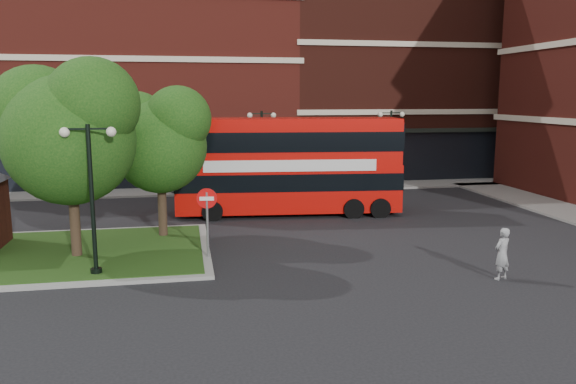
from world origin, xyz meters
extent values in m
plane|color=black|center=(0.00, 0.00, 0.00)|extent=(120.00, 120.00, 0.00)
cube|color=slate|center=(0.00, 16.50, 0.06)|extent=(44.00, 3.00, 0.12)
cube|color=maroon|center=(-8.00, 24.00, 7.00)|extent=(26.00, 12.00, 14.00)
cube|color=#471911|center=(14.00, 24.00, 8.00)|extent=(18.00, 12.00, 16.00)
cube|color=gray|center=(-8.00, 3.00, 0.06)|extent=(12.60, 7.60, 0.12)
cube|color=#19380F|center=(-8.00, 3.00, 0.07)|extent=(12.00, 7.00, 0.15)
cylinder|color=#2D2116|center=(-6.50, 2.50, 1.96)|extent=(0.36, 0.36, 3.92)
sphere|color=#123F0F|center=(-6.50, 2.50, 4.34)|extent=(4.60, 4.60, 4.60)
sphere|color=#123F0F|center=(-7.65, 3.19, 5.25)|extent=(3.45, 3.45, 3.45)
sphere|color=#123F0F|center=(-5.58, 2.04, 5.60)|extent=(3.22, 3.22, 3.22)
cylinder|color=#2D2116|center=(-3.50, 5.00, 1.74)|extent=(0.36, 0.36, 3.47)
sphere|color=#123F0F|center=(-3.50, 5.00, 3.84)|extent=(3.80, 3.80, 3.80)
sphere|color=#123F0F|center=(-4.45, 5.57, 4.65)|extent=(2.85, 2.85, 2.85)
sphere|color=#123F0F|center=(-2.74, 4.62, 4.96)|extent=(2.66, 2.66, 2.66)
cylinder|color=black|center=(-5.50, 0.20, 2.50)|extent=(0.14, 0.14, 5.00)
cylinder|color=black|center=(-5.50, 0.20, 0.15)|extent=(0.36, 0.36, 0.30)
cube|color=black|center=(-5.50, 0.20, 4.85)|extent=(1.40, 0.06, 0.06)
sphere|color=#F2EACC|center=(-6.20, 0.20, 4.75)|extent=(0.32, 0.32, 0.32)
sphere|color=#F2EACC|center=(-4.80, 0.20, 4.75)|extent=(0.32, 0.32, 0.32)
cylinder|color=black|center=(2.00, 14.50, 2.50)|extent=(0.14, 0.14, 5.00)
cylinder|color=black|center=(2.00, 14.50, 0.15)|extent=(0.36, 0.36, 0.30)
cube|color=black|center=(2.00, 14.50, 4.85)|extent=(1.40, 0.06, 0.06)
sphere|color=#F2EACC|center=(1.30, 14.50, 4.75)|extent=(0.32, 0.32, 0.32)
sphere|color=#F2EACC|center=(2.70, 14.50, 4.75)|extent=(0.32, 0.32, 0.32)
cylinder|color=black|center=(10.00, 14.50, 2.50)|extent=(0.14, 0.14, 5.00)
cylinder|color=black|center=(10.00, 14.50, 0.15)|extent=(0.36, 0.36, 0.30)
cube|color=black|center=(10.00, 14.50, 4.85)|extent=(1.40, 0.06, 0.06)
sphere|color=#F2EACC|center=(9.30, 14.50, 4.75)|extent=(0.32, 0.32, 0.32)
sphere|color=#F2EACC|center=(10.70, 14.50, 4.75)|extent=(0.32, 0.32, 0.32)
cube|color=red|center=(2.54, 8.87, 1.50)|extent=(11.19, 3.53, 2.10)
cube|color=red|center=(2.54, 8.87, 3.60)|extent=(11.08, 3.49, 2.10)
cube|color=black|center=(2.54, 8.87, 3.71)|extent=(11.19, 3.53, 0.95)
cube|color=silver|center=(2.42, 7.59, 2.60)|extent=(8.22, 0.82, 0.55)
imported|color=gray|center=(7.44, -2.44, 0.86)|extent=(0.73, 0.61, 1.71)
imported|color=#A0A4A7|center=(-1.62, 16.00, 0.62)|extent=(3.79, 1.93, 1.24)
imported|color=white|center=(6.12, 14.50, 0.75)|extent=(4.74, 2.18, 1.50)
cylinder|color=slate|center=(-1.80, 1.50, 1.25)|extent=(0.09, 0.09, 2.50)
cylinder|color=red|center=(-1.80, 1.50, 2.27)|extent=(0.73, 0.15, 0.73)
cube|color=white|center=(-1.80, 1.50, 2.27)|extent=(0.51, 0.11, 0.14)
camera|label=1|loc=(-2.56, -18.35, 5.87)|focal=35.00mm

